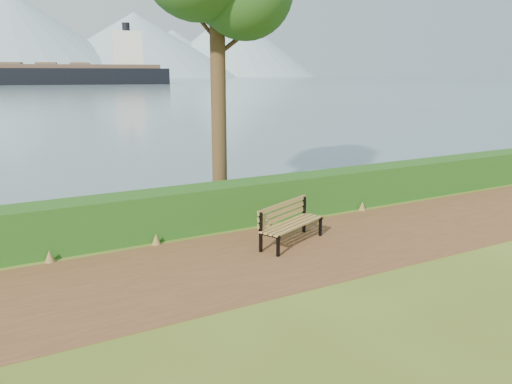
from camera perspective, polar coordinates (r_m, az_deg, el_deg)
ground at (r=9.41m, az=-0.97°, el=-8.61°), size 140.00×140.00×0.00m
path at (r=9.65m, az=-1.81°, el=-7.99°), size 40.00×3.40×0.01m
hedge at (r=11.49m, az=-7.04°, el=-1.95°), size 32.00×0.85×1.00m
bench at (r=10.56m, az=3.75°, el=-3.25°), size 1.80×1.16×0.87m
cargo_ship at (r=168.02m, az=-21.10°, el=12.44°), size 68.92×23.47×20.68m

